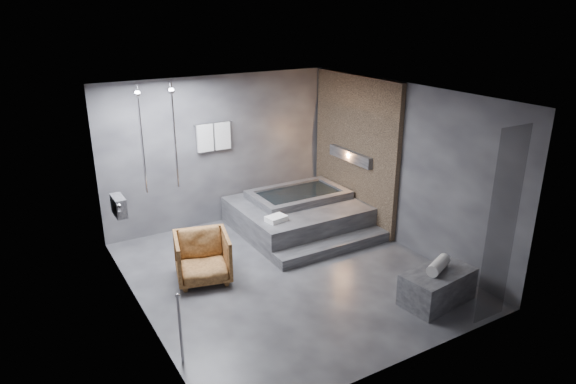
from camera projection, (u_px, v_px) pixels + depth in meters
room at (302, 160)px, 7.84m from camera, size 5.00×5.04×2.82m
tub_deck at (297, 215)px, 9.64m from camera, size 2.20×2.00×0.50m
tub_step at (333, 247)px, 8.74m from camera, size 2.20×0.36×0.18m
concrete_bench at (437, 287)px, 7.22m from camera, size 1.11×0.70×0.47m
driftwood_chair at (203, 257)px, 7.76m from camera, size 0.97×0.99×0.74m
rolled_towel at (438, 265)px, 7.13m from camera, size 0.51×0.35×0.17m
deck_towel at (276, 219)px, 8.73m from camera, size 0.38×0.30×0.09m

